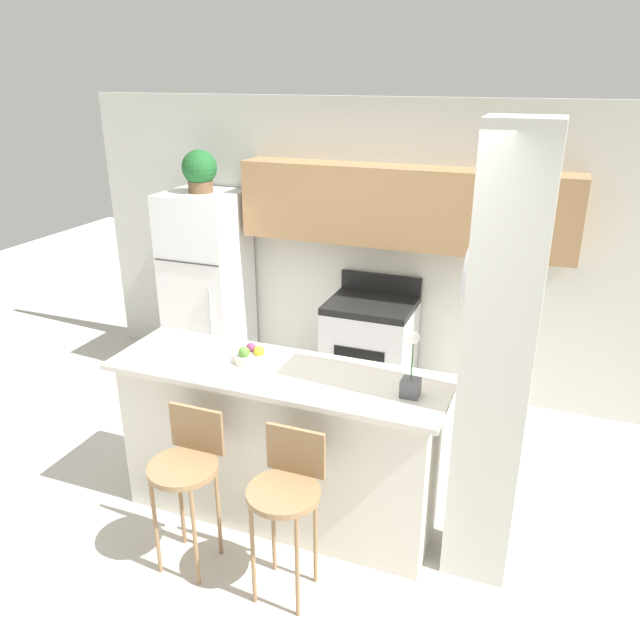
{
  "coord_description": "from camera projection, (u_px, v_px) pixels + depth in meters",
  "views": [
    {
      "loc": [
        1.47,
        -3.06,
        2.74
      ],
      "look_at": [
        0.0,
        0.73,
        1.11
      ],
      "focal_mm": 35.0,
      "sensor_mm": 36.0,
      "label": 1
    }
  ],
  "objects": [
    {
      "name": "counter_bar",
      "position": [
        279.0,
        444.0,
        3.96
      ],
      "size": [
        2.1,
        0.66,
        1.06
      ],
      "color": "silver",
      "rests_on": "ground_plane"
    },
    {
      "name": "bar_stool_left",
      "position": [
        187.0,
        467.0,
        3.53
      ],
      "size": [
        0.4,
        0.4,
        0.97
      ],
      "color": "olive",
      "rests_on": "ground_plane"
    },
    {
      "name": "bar_stool_right",
      "position": [
        287.0,
        491.0,
        3.32
      ],
      "size": [
        0.4,
        0.4,
        0.97
      ],
      "color": "olive",
      "rests_on": "ground_plane"
    },
    {
      "name": "orchid_vase",
      "position": [
        411.0,
        376.0,
        3.42
      ],
      "size": [
        0.1,
        0.1,
        0.39
      ],
      "color": "#4C4C51",
      "rests_on": "counter_bar"
    },
    {
      "name": "fruit_bowl",
      "position": [
        252.0,
        356.0,
        3.86
      ],
      "size": [
        0.22,
        0.22,
        0.11
      ],
      "color": "silver",
      "rests_on": "counter_bar"
    },
    {
      "name": "potted_plant_on_fridge",
      "position": [
        200.0,
        170.0,
        5.45
      ],
      "size": [
        0.31,
        0.31,
        0.37
      ],
      "color": "brown",
      "rests_on": "refrigerator"
    },
    {
      "name": "pillar_right",
      "position": [
        496.0,
        370.0,
        3.27
      ],
      "size": [
        0.38,
        0.32,
        2.55
      ],
      "color": "silver",
      "rests_on": "ground_plane"
    },
    {
      "name": "stove_range",
      "position": [
        370.0,
        350.0,
        5.48
      ],
      "size": [
        0.73,
        0.64,
        1.07
      ],
      "color": "silver",
      "rests_on": "ground_plane"
    },
    {
      "name": "wall_back",
      "position": [
        386.0,
        233.0,
        5.35
      ],
      "size": [
        5.6,
        0.38,
        2.55
      ],
      "color": "silver",
      "rests_on": "ground_plane"
    },
    {
      "name": "ground_plane",
      "position": [
        281.0,
        512.0,
        4.16
      ],
      "size": [
        14.0,
        14.0,
        0.0
      ],
      "primitive_type": "plane",
      "color": "beige"
    },
    {
      "name": "refrigerator",
      "position": [
        208.0,
        285.0,
        5.84
      ],
      "size": [
        0.68,
        0.67,
        1.74
      ],
      "color": "white",
      "rests_on": "ground_plane"
    }
  ]
}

